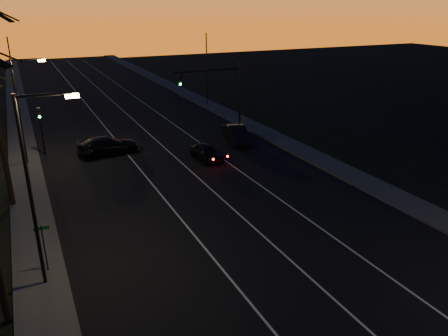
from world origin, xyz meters
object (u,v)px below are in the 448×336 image
signal_mast (219,85)px  lead_car (206,152)px  cross_car (108,145)px  right_car (237,134)px

signal_mast → lead_car: signal_mast is taller
lead_car → cross_car: 8.74m
cross_car → right_car: bearing=-8.5°
lead_car → cross_car: cross_car is taller
signal_mast → cross_car: bearing=-169.6°
lead_car → cross_car: size_ratio=0.80×
lead_car → right_car: right_car is taller
lead_car → right_car: (4.56, 3.31, 0.12)m
signal_mast → cross_car: 12.45m
signal_mast → lead_car: size_ratio=1.59×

